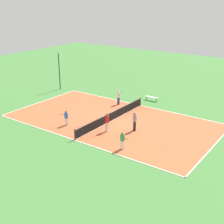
# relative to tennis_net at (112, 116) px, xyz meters

# --- Properties ---
(ground_plane) EXTENTS (80.00, 80.00, 0.00)m
(ground_plane) POSITION_rel_tennis_net_xyz_m (0.00, 0.00, -0.51)
(ground_plane) COLOR #47843D
(court_surface) EXTENTS (11.26, 20.36, 0.02)m
(court_surface) POSITION_rel_tennis_net_xyz_m (0.00, 0.00, -0.50)
(court_surface) COLOR #C66038
(court_surface) RESTS_ON ground_plane
(tennis_net) EXTENTS (11.06, 0.10, 0.96)m
(tennis_net) POSITION_rel_tennis_net_xyz_m (0.00, 0.00, 0.00)
(tennis_net) COLOR black
(tennis_net) RESTS_ON court_surface
(bench) EXTENTS (0.36, 1.60, 0.45)m
(bench) POSITION_rel_tennis_net_xyz_m (7.87, -0.15, -0.12)
(bench) COLOR silver
(bench) RESTS_ON ground_plane
(player_baseline_gray) EXTENTS (0.90, 0.89, 1.77)m
(player_baseline_gray) POSITION_rel_tennis_net_xyz_m (-0.82, -3.12, 0.54)
(player_baseline_gray) COLOR black
(player_baseline_gray) RESTS_ON court_surface
(player_far_green) EXTENTS (0.71, 0.98, 1.50)m
(player_far_green) POSITION_rel_tennis_net_xyz_m (-4.56, -4.28, 0.36)
(player_far_green) COLOR white
(player_far_green) RESTS_ON court_surface
(player_coach_red) EXTENTS (0.98, 0.55, 1.74)m
(player_coach_red) POSITION_rel_tennis_net_xyz_m (-2.44, -1.17, 0.52)
(player_coach_red) COLOR white
(player_coach_red) RESTS_ON court_surface
(player_near_white) EXTENTS (0.97, 0.49, 1.67)m
(player_near_white) POSITION_rel_tennis_net_xyz_m (4.39, 2.22, 0.47)
(player_near_white) COLOR navy
(player_near_white) RESTS_ON court_surface
(player_near_blue) EXTENTS (0.91, 0.88, 1.45)m
(player_near_blue) POSITION_rel_tennis_net_xyz_m (-3.53, 2.85, 0.33)
(player_near_blue) COLOR white
(player_near_blue) RESTS_ON court_surface
(tennis_ball_right_alley) EXTENTS (0.07, 0.07, 0.07)m
(tennis_ball_right_alley) POSITION_rel_tennis_net_xyz_m (-3.66, 5.70, -0.46)
(tennis_ball_right_alley) COLOR #CCE033
(tennis_ball_right_alley) RESTS_ON court_surface
(tennis_ball_midcourt) EXTENTS (0.07, 0.07, 0.07)m
(tennis_ball_midcourt) POSITION_rel_tennis_net_xyz_m (-3.24, 8.97, -0.46)
(tennis_ball_midcourt) COLOR #CCE033
(tennis_ball_midcourt) RESTS_ON court_surface
(tennis_ball_left_sideline) EXTENTS (0.07, 0.07, 0.07)m
(tennis_ball_left_sideline) POSITION_rel_tennis_net_xyz_m (-2.40, -7.21, -0.46)
(tennis_ball_left_sideline) COLOR #CCE033
(tennis_ball_left_sideline) RESTS_ON court_surface
(fence_post_back_right) EXTENTS (0.12, 0.12, 4.77)m
(fence_post_back_right) POSITION_rel_tennis_net_xyz_m (5.02, 12.02, 1.87)
(fence_post_back_right) COLOR black
(fence_post_back_right) RESTS_ON ground_plane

